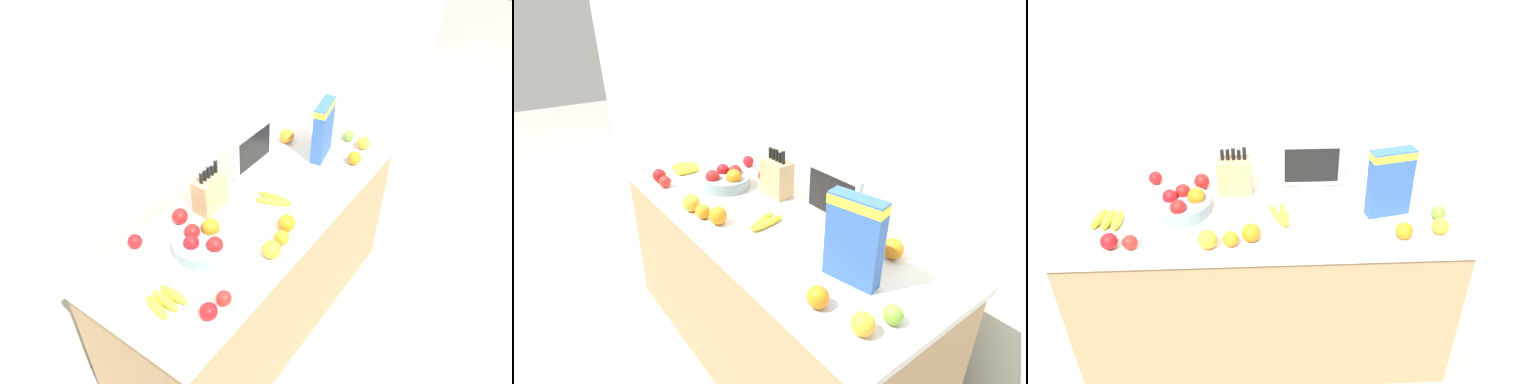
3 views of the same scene
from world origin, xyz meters
The scene contains 20 objects.
ground_plane centered at (0.00, 0.00, 0.00)m, with size 14.00×14.00×0.00m, color gray.
wall_back centered at (0.00, 0.57, 1.30)m, with size 9.00×0.06×2.60m.
counter centered at (0.00, 0.00, 0.44)m, with size 1.85×0.71×0.87m.
knife_block centered at (-0.14, 0.18, 0.97)m, with size 0.17×0.09×0.29m.
small_monitor centered at (0.24, 0.20, 1.00)m, with size 0.32×0.03×0.25m.
cereal_box centered at (0.58, -0.03, 1.05)m, with size 0.21×0.11×0.33m.
fruit_bowl centered at (-0.38, 0.02, 0.91)m, with size 0.27×0.27×0.12m.
banana_bunch_left centered at (0.08, -0.05, 0.89)m, with size 0.12×0.20×0.03m.
banana_bunch_right centered at (-0.71, -0.06, 0.89)m, with size 0.15×0.17×0.04m.
apple_near_bananas centered at (-0.66, -0.24, 0.91)m, with size 0.07×0.07×0.07m, color #A31419.
apple_rightmost centered at (-0.31, 0.23, 0.91)m, with size 0.08×0.08×0.08m, color red.
apple_leftmost centered at (0.81, -0.09, 0.90)m, with size 0.07×0.07×0.07m, color #6B9E33.
apple_by_knife_block centered at (-0.55, 0.28, 0.90)m, with size 0.07×0.07×0.07m, color #A31419.
apple_rear centered at (-0.57, -0.25, 0.90)m, with size 0.07×0.07×0.07m, color red.
orange_near_bowl centered at (0.62, -0.23, 0.91)m, with size 0.08×0.08×0.08m, color orange.
orange_front_right centered at (-0.06, -0.21, 0.91)m, with size 0.08×0.08×0.08m, color orange.
orange_by_cereal centered at (-0.14, -0.24, 0.90)m, with size 0.07×0.07×0.07m, color orange.
orange_back_center centered at (0.58, 0.20, 0.91)m, with size 0.09×0.09×0.09m, color orange.
orange_mid_right centered at (-0.24, -0.25, 0.91)m, with size 0.09×0.09×0.09m, color orange.
orange_front_left centered at (0.78, -0.20, 0.91)m, with size 0.08×0.08×0.08m, color orange.
Camera 3 is at (0.01, -1.95, 2.23)m, focal length 35.00 mm.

